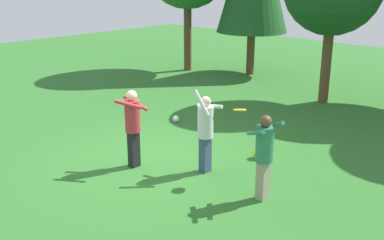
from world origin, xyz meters
TOP-DOWN VIEW (x-y plane):
  - ground_plane at (0.00, 0.00)m, footprint 40.00×40.00m
  - person_thrower at (1.44, 0.40)m, footprint 0.60×0.59m
  - person_catcher at (3.11, 0.20)m, footprint 0.72×0.67m
  - person_bystander at (0.09, -0.49)m, footprint 0.75×0.70m
  - frisbee at (2.19, 0.61)m, footprint 0.38×0.38m
  - ball_yellow at (1.86, 1.81)m, footprint 0.27×0.27m
  - ball_white at (-1.50, 2.39)m, footprint 0.19×0.19m

SIDE VIEW (x-z plane):
  - ground_plane at x=0.00m, z-range 0.00..0.00m
  - ball_white at x=-1.50m, z-range 0.00..0.19m
  - ball_yellow at x=1.86m, z-range 0.00..0.27m
  - person_catcher at x=3.11m, z-range 0.16..1.87m
  - person_thrower at x=1.44m, z-range 0.08..1.97m
  - person_bystander at x=0.09m, z-range 0.17..1.94m
  - frisbee at x=2.19m, z-range 1.49..1.57m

